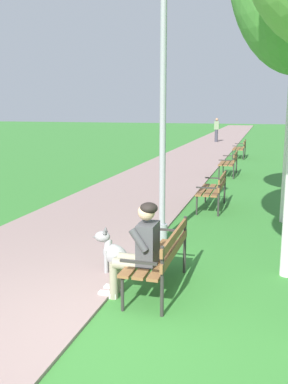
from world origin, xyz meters
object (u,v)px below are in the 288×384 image
(park_bench_furthest, at_px, (241,147))
(person_seated_on_near_bench, at_px, (139,247))
(park_bench_far, at_px, (230,161))
(park_bench_near, at_px, (161,253))
(pedestrian_distant, at_px, (216,130))
(park_bench_mid, at_px, (214,188))
(lamp_post_near, at_px, (163,110))
(dog_grey, at_px, (119,257))

(park_bench_furthest, height_order, person_seated_on_near_bench, person_seated_on_near_bench)
(park_bench_far, relative_size, person_seated_on_near_bench, 1.20)
(park_bench_near, xyz_separation_m, pedestrian_distant, (-2.13, 24.46, 0.33))
(park_bench_near, height_order, park_bench_mid, same)
(park_bench_furthest, bearing_deg, lamp_post_near, -92.39)
(park_bench_near, bearing_deg, pedestrian_distant, 94.98)
(lamp_post_near, bearing_deg, park_bench_furthest, 87.61)
(pedestrian_distant, bearing_deg, park_bench_far, -81.50)
(park_bench_far, distance_m, dog_grey, 9.66)
(park_bench_mid, height_order, pedestrian_distant, pedestrian_distant)
(park_bench_near, relative_size, lamp_post_near, 0.33)
(park_bench_far, distance_m, pedestrian_distant, 14.63)
(park_bench_mid, xyz_separation_m, person_seated_on_near_bench, (-0.31, -5.12, 0.17))
(park_bench_far, bearing_deg, park_bench_furthest, 89.78)
(dog_grey, distance_m, pedestrian_distant, 24.14)
(park_bench_far, xyz_separation_m, park_bench_furthest, (0.02, 5.52, 0.00))
(park_bench_near, distance_m, person_seated_on_near_bench, 0.40)
(person_seated_on_near_bench, height_order, dog_grey, person_seated_on_near_bench)
(park_bench_mid, height_order, park_bench_furthest, same)
(park_bench_furthest, xyz_separation_m, person_seated_on_near_bench, (-0.26, -15.81, 0.17))
(dog_grey, bearing_deg, pedestrian_distant, 93.36)
(park_bench_furthest, distance_m, dog_grey, 15.17)
(park_bench_mid, relative_size, person_seated_on_near_bench, 1.20)
(park_bench_near, height_order, park_bench_furthest, same)
(dog_grey, distance_m, lamp_post_near, 2.73)
(person_seated_on_near_bench, relative_size, pedestrian_distant, 0.76)
(park_bench_mid, distance_m, person_seated_on_near_bench, 5.13)
(dog_grey, bearing_deg, lamp_post_near, 83.20)
(park_bench_near, xyz_separation_m, park_bench_furthest, (0.05, 15.52, 0.00))
(dog_grey, height_order, lamp_post_near, lamp_post_near)
(pedestrian_distant, bearing_deg, dog_grey, -86.64)
(park_bench_furthest, bearing_deg, park_bench_far, -90.22)
(park_bench_near, height_order, park_bench_far, same)
(dog_grey, xyz_separation_m, lamp_post_near, (0.21, 1.75, 2.08))
(park_bench_far, xyz_separation_m, pedestrian_distant, (-2.16, 14.46, 0.33))
(person_seated_on_near_bench, distance_m, lamp_post_near, 2.95)
(park_bench_mid, distance_m, pedestrian_distant, 19.76)
(park_bench_far, height_order, park_bench_furthest, same)
(park_bench_near, distance_m, pedestrian_distant, 24.55)
(park_bench_furthest, bearing_deg, pedestrian_distant, 103.71)
(lamp_post_near, distance_m, pedestrian_distant, 22.44)
(park_bench_mid, xyz_separation_m, park_bench_furthest, (-0.05, 10.69, 0.00))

